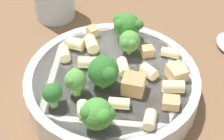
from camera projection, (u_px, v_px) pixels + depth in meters
name	position (u px, v px, depth m)	size (l,w,h in m)	color
ground_plane	(112.00, 95.00, 0.53)	(2.00, 2.00, 0.00)	brown
pasta_bowl	(112.00, 84.00, 0.52)	(0.24, 0.24, 0.04)	silver
broccoli_floret_0	(126.00, 25.00, 0.55)	(0.04, 0.04, 0.04)	#84AD60
broccoli_floret_1	(98.00, 114.00, 0.42)	(0.04, 0.04, 0.04)	#84AD60
broccoli_floret_2	(75.00, 80.00, 0.46)	(0.03, 0.03, 0.04)	#93B766
broccoli_floret_3	(106.00, 72.00, 0.47)	(0.04, 0.04, 0.05)	#93B766
broccoli_floret_4	(52.00, 93.00, 0.45)	(0.03, 0.03, 0.03)	#93B766
broccoli_floret_5	(129.00, 42.00, 0.52)	(0.03, 0.03, 0.04)	#84AD60
rigatoni_0	(149.00, 71.00, 0.50)	(0.02, 0.02, 0.02)	beige
rigatoni_1	(123.00, 67.00, 0.51)	(0.01, 0.01, 0.03)	beige
rigatoni_2	(64.00, 54.00, 0.53)	(0.02, 0.02, 0.02)	beige
rigatoni_3	(150.00, 120.00, 0.44)	(0.01, 0.01, 0.02)	beige
rigatoni_4	(83.00, 109.00, 0.45)	(0.01, 0.01, 0.02)	beige
rigatoni_5	(119.00, 103.00, 0.46)	(0.01, 0.01, 0.03)	beige
rigatoni_6	(91.00, 44.00, 0.54)	(0.02, 0.02, 0.03)	beige
rigatoni_7	(76.00, 44.00, 0.54)	(0.02, 0.02, 0.02)	beige
rigatoni_8	(173.00, 87.00, 0.48)	(0.02, 0.02, 0.03)	beige
rigatoni_9	(88.00, 62.00, 0.51)	(0.02, 0.02, 0.03)	beige
rigatoni_10	(170.00, 53.00, 0.53)	(0.01, 0.01, 0.03)	beige
chicken_chunk_0	(93.00, 31.00, 0.57)	(0.02, 0.01, 0.01)	tan
chicken_chunk_1	(176.00, 72.00, 0.50)	(0.03, 0.02, 0.02)	tan
chicken_chunk_2	(134.00, 84.00, 0.48)	(0.03, 0.03, 0.02)	tan
chicken_chunk_3	(147.00, 51.00, 0.53)	(0.02, 0.01, 0.01)	tan
chicken_chunk_4	(171.00, 103.00, 0.46)	(0.02, 0.02, 0.01)	tan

